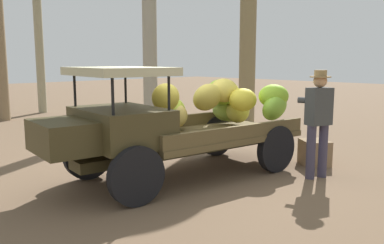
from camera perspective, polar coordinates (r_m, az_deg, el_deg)
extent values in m
plane|color=brown|center=(7.30, -1.41, -6.89)|extent=(60.00, 60.00, 0.00)
cube|color=#40381E|center=(6.97, -0.65, -3.71)|extent=(4.02, 0.89, 0.16)
cylinder|color=black|center=(5.56, -7.77, -7.53)|extent=(0.84, 0.23, 0.83)
cylinder|color=black|center=(6.95, -14.34, -4.43)|extent=(0.84, 0.23, 0.83)
cylinder|color=black|center=(7.31, 11.70, -3.71)|extent=(0.84, 0.23, 0.83)
cylinder|color=black|center=(8.42, 3.45, -1.91)|extent=(0.84, 0.23, 0.83)
cube|color=brown|center=(7.20, 2.21, -1.84)|extent=(3.18, 2.05, 0.10)
cube|color=brown|center=(6.59, 6.66, -1.47)|extent=(2.99, 0.42, 0.22)
cube|color=brown|center=(7.80, -1.53, 0.16)|extent=(2.99, 0.42, 0.22)
cube|color=#40381E|center=(6.22, -9.93, -0.61)|extent=(1.26, 1.63, 0.55)
cube|color=#40381E|center=(5.87, -17.72, -1.98)|extent=(0.82, 1.14, 0.44)
cylinder|color=black|center=(5.38, -11.05, 3.84)|extent=(0.04, 0.04, 0.55)
cylinder|color=black|center=(6.56, -16.10, 4.50)|extent=(0.04, 0.04, 0.55)
cylinder|color=black|center=(5.83, -3.26, 4.34)|extent=(0.04, 0.04, 0.55)
cylinder|color=black|center=(6.93, -9.30, 4.93)|extent=(0.04, 0.04, 0.55)
cube|color=beige|center=(6.14, -10.13, 7.01)|extent=(1.38, 1.65, 0.12)
ellipsoid|color=#8EB634|center=(7.93, 4.24, 4.21)|extent=(0.79, 0.74, 0.58)
ellipsoid|color=tan|center=(7.30, -2.91, 0.88)|extent=(0.79, 0.80, 0.61)
ellipsoid|color=gold|center=(7.42, 7.12, 3.10)|extent=(0.73, 0.73, 0.56)
ellipsoid|color=#A7C035|center=(7.38, -2.43, 1.50)|extent=(0.70, 0.69, 0.59)
ellipsoid|color=gold|center=(8.00, 6.44, 1.57)|extent=(0.74, 0.74, 0.61)
ellipsoid|color=#8FAD43|center=(8.15, 4.99, 1.76)|extent=(0.65, 0.69, 0.48)
ellipsoid|color=gold|center=(7.58, 4.52, 4.43)|extent=(0.63, 0.59, 0.58)
ellipsoid|color=gold|center=(7.33, 2.15, 3.48)|extent=(0.63, 0.59, 0.63)
ellipsoid|color=#8DC22D|center=(7.60, 11.34, 3.58)|extent=(0.76, 0.76, 0.55)
ellipsoid|color=#82B835|center=(7.61, 11.50, 2.05)|extent=(0.80, 0.72, 0.63)
ellipsoid|color=yellow|center=(8.13, 4.38, 4.21)|extent=(0.79, 0.67, 0.52)
ellipsoid|color=gold|center=(6.75, -3.72, 3.47)|extent=(0.59, 0.64, 0.57)
cylinder|color=#3C384C|center=(7.02, 16.30, -4.08)|extent=(0.15, 0.15, 0.90)
cylinder|color=#3C384C|center=(7.19, 17.85, -3.85)|extent=(0.15, 0.15, 0.90)
cube|color=#3C3E3F|center=(6.98, 17.36, 2.10)|extent=(0.46, 0.35, 0.61)
cylinder|color=#3C3E3F|center=(6.98, 16.23, 2.91)|extent=(0.23, 0.41, 0.10)
cylinder|color=#3C3E3F|center=(7.11, 17.44, 2.96)|extent=(0.39, 0.30, 0.10)
sphere|color=tan|center=(6.95, 17.51, 5.51)|extent=(0.22, 0.22, 0.22)
cylinder|color=#9B7D4D|center=(6.95, 17.54, 6.05)|extent=(0.34, 0.34, 0.02)
cylinder|color=#9B7D4D|center=(6.95, 17.56, 6.55)|extent=(0.20, 0.20, 0.10)
cube|color=olive|center=(8.01, 16.78, -4.12)|extent=(0.69, 0.70, 0.47)
cylinder|color=#9B9577|center=(16.28, -20.77, 13.03)|extent=(0.31, 0.31, 6.70)
cylinder|color=olive|center=(13.05, 7.85, 13.19)|extent=(0.51, 0.51, 6.01)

